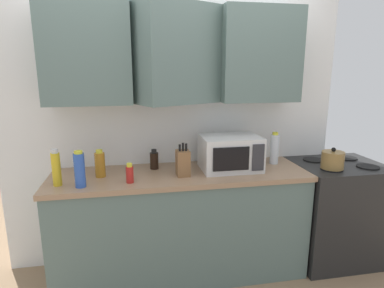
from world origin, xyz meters
TOP-DOWN VIEW (x-y plane):
  - wall_back_with_cabinets at (0.00, -0.07)m, footprint 2.93×0.58m
  - counter_run at (0.00, -0.30)m, footprint 2.06×0.63m
  - stove_range at (1.42, -0.32)m, footprint 0.76×0.64m
  - kettle at (1.25, -0.46)m, footprint 0.18×0.18m
  - microwave at (0.42, -0.29)m, footprint 0.48×0.37m
  - knife_block at (0.01, -0.38)m, footprint 0.10×0.12m
  - bottle_red_sauce at (-0.40, -0.47)m, footprint 0.06×0.06m
  - bottle_clear_tall at (0.85, -0.20)m, footprint 0.07×0.07m
  - bottle_amber_vinegar at (-0.63, -0.29)m, footprint 0.08×0.08m
  - bottle_blue_cleaner at (-0.74, -0.50)m, footprint 0.07×0.07m
  - bottle_soy_dark at (-0.20, -0.16)m, footprint 0.07×0.07m
  - bottle_yellow_mustard at (-0.91, -0.43)m, footprint 0.06×0.06m

SIDE VIEW (x-z plane):
  - counter_run at x=0.00m, z-range 0.00..0.90m
  - stove_range at x=1.42m, z-range 0.00..0.91m
  - bottle_red_sauce at x=-0.40m, z-range 0.89..1.04m
  - bottle_soy_dark at x=-0.20m, z-range 0.89..1.06m
  - kettle at x=1.25m, z-range 0.89..1.07m
  - bottle_amber_vinegar at x=-0.63m, z-range 0.89..1.11m
  - knife_block at x=0.01m, z-range 0.87..1.14m
  - bottle_blue_cleaner at x=-0.74m, z-range 0.90..1.16m
  - bottle_yellow_mustard at x=-0.91m, z-range 0.90..1.16m
  - bottle_clear_tall at x=0.85m, z-range 0.89..1.18m
  - microwave at x=0.42m, z-range 0.90..1.18m
  - wall_back_with_cabinets at x=0.00m, z-range 0.27..2.87m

